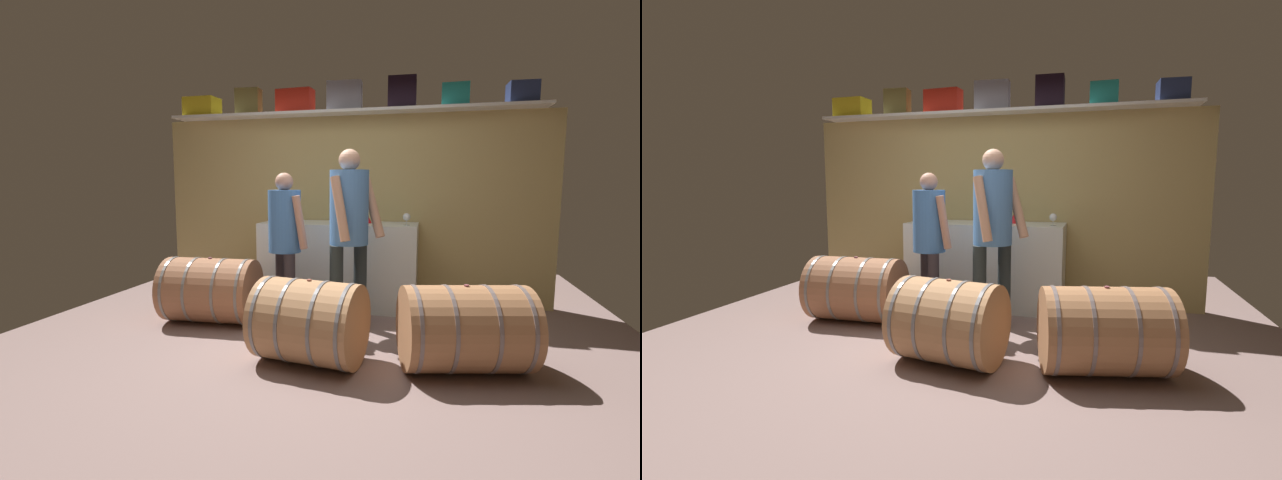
{
  "view_description": "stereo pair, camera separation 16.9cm",
  "coord_description": "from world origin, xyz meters",
  "views": [
    {
      "loc": [
        0.96,
        -3.2,
        1.41
      ],
      "look_at": [
        0.05,
        0.44,
        0.92
      ],
      "focal_mm": 24.65,
      "sensor_mm": 36.0,
      "label": 1
    },
    {
      "loc": [
        1.12,
        -3.16,
        1.41
      ],
      "look_at": [
        0.05,
        0.44,
        0.92
      ],
      "focal_mm": 24.65,
      "sensor_mm": 36.0,
      "label": 2
    }
  ],
  "objects": [
    {
      "name": "ground_plane",
      "position": [
        0.0,
        0.51,
        -0.01
      ],
      "size": [
        5.84,
        7.28,
        0.02
      ],
      "primitive_type": "cube",
      "color": "gray"
    },
    {
      "name": "back_wall_panel",
      "position": [
        0.0,
        2.04,
        1.1
      ],
      "size": [
        4.64,
        0.1,
        2.19
      ],
      "primitive_type": "cube",
      "color": "tan",
      "rests_on": "ground"
    },
    {
      "name": "high_shelf_board",
      "position": [
        0.0,
        1.89,
        2.21
      ],
      "size": [
        4.27,
        0.4,
        0.03
      ],
      "primitive_type": "cube",
      "color": "silver",
      "rests_on": "back_wall_panel"
    },
    {
      "name": "toolcase_yellow",
      "position": [
        -1.83,
        1.89,
        2.34
      ],
      "size": [
        0.4,
        0.29,
        0.23
      ],
      "primitive_type": "cube",
      "rotation": [
        0.0,
        0.0,
        -0.02
      ],
      "color": "yellow",
      "rests_on": "high_shelf_board"
    },
    {
      "name": "toolcase_olive",
      "position": [
        -1.21,
        1.89,
        2.38
      ],
      "size": [
        0.3,
        0.2,
        0.31
      ],
      "primitive_type": "cube",
      "rotation": [
        0.0,
        0.0,
        0.06
      ],
      "color": "olive",
      "rests_on": "high_shelf_board"
    },
    {
      "name": "toolcase_red",
      "position": [
        -0.62,
        1.89,
        2.36
      ],
      "size": [
        0.44,
        0.24,
        0.27
      ],
      "primitive_type": "cube",
      "rotation": [
        0.0,
        0.0,
        -0.08
      ],
      "color": "red",
      "rests_on": "high_shelf_board"
    },
    {
      "name": "toolcase_grey",
      "position": [
        -0.03,
        1.89,
        2.39
      ],
      "size": [
        0.4,
        0.2,
        0.33
      ],
      "primitive_type": "cube",
      "rotation": [
        0.0,
        0.0,
        0.06
      ],
      "color": "gray",
      "rests_on": "high_shelf_board"
    },
    {
      "name": "toolcase_black",
      "position": [
        0.62,
        1.89,
        2.39
      ],
      "size": [
        0.31,
        0.31,
        0.34
      ],
      "primitive_type": "cube",
      "rotation": [
        0.0,
        0.0,
        0.02
      ],
      "color": "black",
      "rests_on": "high_shelf_board"
    },
    {
      "name": "toolcase_teal",
      "position": [
        1.19,
        1.89,
        2.34
      ],
      "size": [
        0.3,
        0.25,
        0.24
      ],
      "primitive_type": "cube",
      "rotation": [
        0.0,
        0.0,
        -0.05
      ],
      "color": "#1A7B77",
      "rests_on": "high_shelf_board"
    },
    {
      "name": "toolcase_navy",
      "position": [
        1.86,
        1.89,
        2.33
      ],
      "size": [
        0.3,
        0.28,
        0.22
      ],
      "primitive_type": "cube",
      "rotation": [
        0.0,
        0.0,
        0.06
      ],
      "color": "navy",
      "rests_on": "high_shelf_board"
    },
    {
      "name": "work_cabinet",
      "position": [
        -0.04,
        1.67,
        0.48
      ],
      "size": [
        1.76,
        0.63,
        0.96
      ],
      "primitive_type": "cube",
      "color": "white",
      "rests_on": "ground"
    },
    {
      "name": "wine_bottle_clear",
      "position": [
        -0.67,
        1.71,
        1.08
      ],
      "size": [
        0.08,
        0.08,
        0.29
      ],
      "color": "#B8BBC1",
      "rests_on": "work_cabinet"
    },
    {
      "name": "wine_bottle_green",
      "position": [
        0.03,
        1.53,
        1.08
      ],
      "size": [
        0.07,
        0.07,
        0.27
      ],
      "color": "#26542F",
      "rests_on": "work_cabinet"
    },
    {
      "name": "wine_bottle_amber",
      "position": [
        0.03,
        1.8,
        1.08
      ],
      "size": [
        0.07,
        0.07,
        0.28
      ],
      "color": "brown",
      "rests_on": "work_cabinet"
    },
    {
      "name": "wine_glass",
      "position": [
        0.72,
        1.54,
        1.04
      ],
      "size": [
        0.08,
        0.08,
        0.13
      ],
      "color": "white",
      "rests_on": "work_cabinet"
    },
    {
      "name": "red_funnel",
      "position": [
        0.27,
        1.72,
        1.01
      ],
      "size": [
        0.11,
        0.11,
        0.1
      ],
      "primitive_type": "cone",
      "color": "red",
      "rests_on": "work_cabinet"
    },
    {
      "name": "wine_barrel_near",
      "position": [
        1.24,
        0.13,
        0.33
      ],
      "size": [
        1.05,
        0.85,
        0.66
      ],
      "rotation": [
        0.0,
        0.0,
        0.24
      ],
      "color": "#A87149",
      "rests_on": "ground"
    },
    {
      "name": "wine_barrel_far",
      "position": [
        0.07,
        -0.0,
        0.33
      ],
      "size": [
        0.9,
        0.77,
        0.67
      ],
      "rotation": [
        0.0,
        0.0,
        -0.15
      ],
      "color": "tan",
      "rests_on": "ground"
    },
    {
      "name": "wine_barrel_flank",
      "position": [
        -1.17,
        0.75,
        0.33
      ],
      "size": [
        0.95,
        0.7,
        0.66
      ],
      "rotation": [
        0.0,
        0.0,
        0.05
      ],
      "color": "#A16948",
      "rests_on": "ground"
    },
    {
      "name": "winemaker_pouring",
      "position": [
        0.23,
        0.82,
        1.05
      ],
      "size": [
        0.53,
        0.56,
        1.72
      ],
      "rotation": [
        0.0,
        0.0,
        -2.21
      ],
      "color": "#273235",
      "rests_on": "ground"
    },
    {
      "name": "visitor_tasting",
      "position": [
        -0.41,
        0.87,
        0.93
      ],
      "size": [
        0.43,
        0.46,
        1.51
      ],
      "rotation": [
        0.0,
        0.0,
        -0.93
      ],
      "color": "#312B31",
      "rests_on": "ground"
    }
  ]
}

